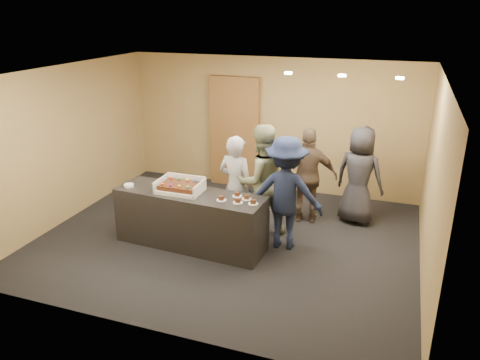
# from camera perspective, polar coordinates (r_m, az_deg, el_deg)

# --- Properties ---
(room) EXTENTS (6.04, 6.00, 2.70)m
(room) POSITION_cam_1_polar(r_m,az_deg,el_deg) (7.30, -1.54, 2.36)
(room) COLOR black
(room) RESTS_ON ground
(serving_counter) EXTENTS (2.44, 0.86, 0.90)m
(serving_counter) POSITION_cam_1_polar(r_m,az_deg,el_deg) (7.46, -6.05, -4.78)
(serving_counter) COLOR black
(serving_counter) RESTS_ON floor
(storage_cabinet) EXTENTS (1.05, 0.15, 2.30)m
(storage_cabinet) POSITION_cam_1_polar(r_m,az_deg,el_deg) (9.78, -0.66, 5.84)
(storage_cabinet) COLOR brown
(storage_cabinet) RESTS_ON floor
(cake_box) EXTENTS (0.69, 0.48, 0.20)m
(cake_box) POSITION_cam_1_polar(r_m,az_deg,el_deg) (7.35, -7.23, -1.01)
(cake_box) COLOR white
(cake_box) RESTS_ON serving_counter
(sheet_cake) EXTENTS (0.59, 0.41, 0.11)m
(sheet_cake) POSITION_cam_1_polar(r_m,az_deg,el_deg) (7.31, -7.34, -0.70)
(sheet_cake) COLOR #3A180D
(sheet_cake) RESTS_ON cake_box
(plate_stack) EXTENTS (0.16, 0.16, 0.04)m
(plate_stack) POSITION_cam_1_polar(r_m,az_deg,el_deg) (7.70, -13.40, -0.63)
(plate_stack) COLOR white
(plate_stack) RESTS_ON serving_counter
(slice_a) EXTENTS (0.15, 0.15, 0.07)m
(slice_a) POSITION_cam_1_polar(r_m,az_deg,el_deg) (6.96, -2.28, -2.32)
(slice_a) COLOR white
(slice_a) RESTS_ON serving_counter
(slice_b) EXTENTS (0.15, 0.15, 0.07)m
(slice_b) POSITION_cam_1_polar(r_m,az_deg,el_deg) (7.10, -0.34, -1.83)
(slice_b) COLOR white
(slice_b) RESTS_ON serving_counter
(slice_c) EXTENTS (0.15, 0.15, 0.07)m
(slice_c) POSITION_cam_1_polar(r_m,az_deg,el_deg) (6.87, -0.26, -2.61)
(slice_c) COLOR white
(slice_c) RESTS_ON serving_counter
(slice_d) EXTENTS (0.15, 0.15, 0.07)m
(slice_d) POSITION_cam_1_polar(r_m,az_deg,el_deg) (6.99, 0.84, -2.18)
(slice_d) COLOR white
(slice_d) RESTS_ON serving_counter
(slice_e) EXTENTS (0.15, 0.15, 0.07)m
(slice_e) POSITION_cam_1_polar(r_m,az_deg,el_deg) (6.83, 1.62, -2.75)
(slice_e) COLOR white
(slice_e) RESTS_ON serving_counter
(person_server_grey) EXTENTS (0.70, 0.53, 1.72)m
(person_server_grey) POSITION_cam_1_polar(r_m,az_deg,el_deg) (7.59, -0.48, -0.85)
(person_server_grey) COLOR #A7A8AD
(person_server_grey) RESTS_ON floor
(person_sage_man) EXTENTS (1.16, 1.13, 1.88)m
(person_sage_man) POSITION_cam_1_polar(r_m,az_deg,el_deg) (7.63, 2.54, -0.09)
(person_sage_man) COLOR gray
(person_sage_man) RESTS_ON floor
(person_navy_man) EXTENTS (1.22, 0.76, 1.80)m
(person_navy_man) POSITION_cam_1_polar(r_m,az_deg,el_deg) (7.26, 5.59, -1.61)
(person_navy_man) COLOR #172040
(person_navy_man) RESTS_ON floor
(person_brown_extra) EXTENTS (1.05, 0.57, 1.70)m
(person_brown_extra) POSITION_cam_1_polar(r_m,az_deg,el_deg) (8.20, 8.33, 0.49)
(person_brown_extra) COLOR brown
(person_brown_extra) RESTS_ON floor
(person_dark_suit) EXTENTS (0.96, 0.76, 1.73)m
(person_dark_suit) POSITION_cam_1_polar(r_m,az_deg,el_deg) (8.35, 14.34, 0.55)
(person_dark_suit) COLOR #2A292F
(person_dark_suit) RESTS_ON floor
(ceiling_spotlights) EXTENTS (1.72, 0.12, 0.03)m
(ceiling_spotlights) POSITION_cam_1_polar(r_m,az_deg,el_deg) (7.10, 12.32, 12.34)
(ceiling_spotlights) COLOR #FFEAC6
(ceiling_spotlights) RESTS_ON ceiling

